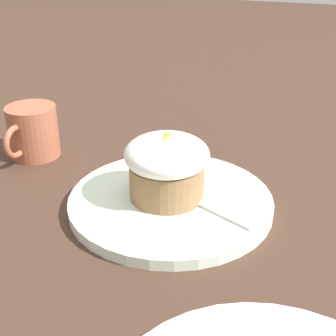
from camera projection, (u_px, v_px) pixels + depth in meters
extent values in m
plane|color=#3D281E|center=(171.00, 206.00, 0.61)|extent=(4.00, 4.00, 0.00)
cylinder|color=silver|center=(171.00, 201.00, 0.61)|extent=(0.26, 0.26, 0.01)
cylinder|color=olive|center=(168.00, 179.00, 0.60)|extent=(0.10, 0.10, 0.05)
ellipsoid|color=white|center=(168.00, 153.00, 0.58)|extent=(0.11, 0.11, 0.05)
cone|color=orange|center=(165.00, 139.00, 0.56)|extent=(0.02, 0.01, 0.01)
sphere|color=green|center=(168.00, 136.00, 0.57)|extent=(0.01, 0.01, 0.01)
cube|color=silver|center=(223.00, 214.00, 0.56)|extent=(0.04, 0.08, 0.00)
ellipsoid|color=silver|center=(189.00, 197.00, 0.59)|extent=(0.05, 0.05, 0.01)
cylinder|color=#9E563D|center=(33.00, 131.00, 0.73)|extent=(0.08, 0.08, 0.08)
torus|color=#9E563D|center=(16.00, 142.00, 0.69)|extent=(0.05, 0.01, 0.05)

